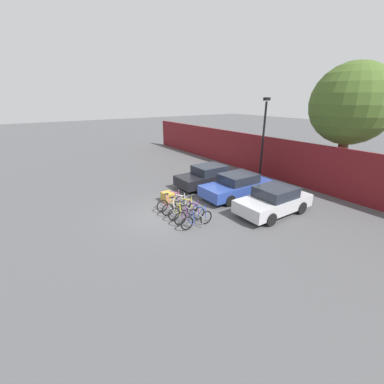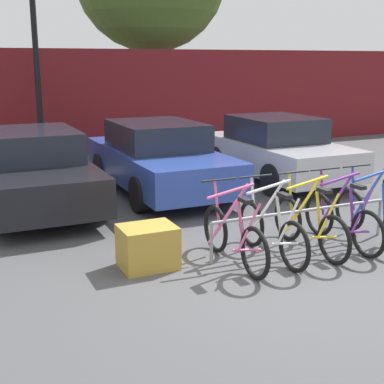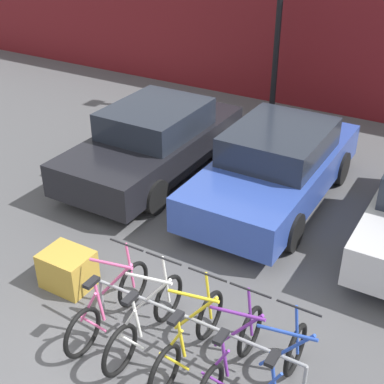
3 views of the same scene
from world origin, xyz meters
The scene contains 14 objects.
ground_plane centered at (0.00, 0.00, 0.00)m, with size 120.00×120.00×0.00m, color #4C4C4F.
hoarding_wall centered at (0.00, 9.50, 1.45)m, with size 36.00×0.16×2.89m, color maroon.
bike_rack centered at (0.74, 0.68, 0.47)m, with size 2.88×0.04×0.57m.
bicycle_pink centered at (-0.43, 0.53, 0.38)m, with size 0.68×1.71×1.05m.
bicycle_white centered at (0.13, 0.53, 0.38)m, with size 0.68×1.71×1.05m.
bicycle_yellow centered at (0.76, 0.53, 0.38)m, with size 0.68×1.71×1.05m.
bicycle_purple centered at (1.32, 0.53, 0.38)m, with size 0.68×1.71×1.05m.
bicycle_blue centered at (1.90, 0.53, 0.38)m, with size 0.68×1.71×1.05m.
car_black centered at (-2.37, 4.45, 0.69)m, with size 1.91×4.28×1.40m.
car_blue centered at (0.11, 4.67, 0.69)m, with size 1.91×4.38×1.40m.
car_silver centered at (2.86, 4.59, 0.69)m, with size 1.91×4.01×1.40m.
lamp_post centered at (-1.56, 8.50, 3.13)m, with size 0.24×0.44×5.56m.
cargo_crate centered at (-1.48, 0.89, 0.28)m, with size 0.70×0.56×0.55m, color #B28C33.
tree_behind_hoarding centered at (2.46, 11.30, 5.15)m, with size 4.74×4.74×7.56m.
Camera 1 is at (10.45, -5.51, 5.59)m, focal length 24.00 mm.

